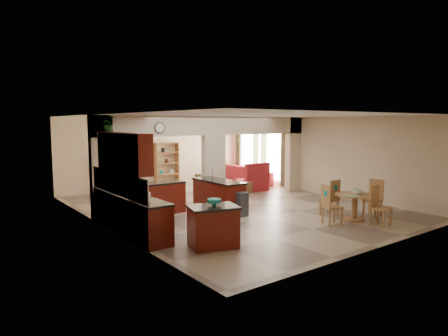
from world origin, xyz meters
TOP-DOWN VIEW (x-y plane):
  - floor at (0.00, 0.00)m, footprint 10.00×10.00m
  - ceiling at (0.00, 0.00)m, footprint 10.00×10.00m
  - wall_back at (0.00, 5.00)m, footprint 8.00×0.00m
  - wall_front at (0.00, -5.00)m, footprint 8.00×0.00m
  - wall_left at (-4.00, 0.00)m, footprint 0.00×10.00m
  - wall_right at (4.00, 0.00)m, footprint 0.00×10.00m
  - partition_left_pier at (-3.70, 1.00)m, footprint 0.60×0.25m
  - partition_center_pier at (0.00, 1.00)m, footprint 0.80×0.25m
  - partition_right_pier at (3.70, 1.00)m, footprint 0.60×0.25m
  - partition_header at (0.00, 1.00)m, footprint 8.00×0.25m
  - kitchen_counter at (-3.26, -0.25)m, footprint 2.52×3.29m
  - upper_cabinets at (-3.82, -0.80)m, footprint 0.35×2.40m
  - peninsula at (-0.60, -0.11)m, footprint 0.70×1.85m
  - wall_clock at (-2.00, 0.85)m, footprint 0.34×0.03m
  - rug at (1.20, 2.10)m, footprint 1.60×1.30m
  - fireplace at (-1.60, 4.83)m, footprint 1.60×0.35m
  - shelving_unit at (0.35, 4.82)m, footprint 1.00×0.32m
  - window_a at (3.97, 2.30)m, footprint 0.02×0.90m
  - window_b at (3.97, 4.00)m, footprint 0.02×0.90m
  - glazed_door at (3.97, 3.15)m, footprint 0.02×0.70m
  - drape_a_left at (3.93, 1.70)m, footprint 0.10×0.28m
  - drape_a_right at (3.93, 2.90)m, footprint 0.10×0.28m
  - drape_b_left at (3.93, 3.40)m, footprint 0.10×0.28m
  - drape_b_right at (3.93, 4.60)m, footprint 0.10×0.28m
  - ceiling_fan at (1.50, 3.00)m, footprint 1.00×1.00m
  - kitchen_island at (-2.75, -2.88)m, footprint 1.17×0.98m
  - teal_bowl at (-2.69, -2.84)m, footprint 0.29×0.29m
  - trash_can at (-0.51, -1.09)m, footprint 0.30×0.26m
  - dining_table at (1.59, -3.26)m, footprint 1.04×1.04m
  - fruit_bowl at (1.59, -3.34)m, footprint 0.27×0.27m
  - sofa at (3.30, 3.57)m, footprint 2.82×1.11m
  - chaise at (2.48, 2.00)m, footprint 1.14×0.96m
  - armchair at (0.94, 2.60)m, footprint 1.02×1.04m
  - ottoman at (1.80, 1.76)m, footprint 0.76×0.76m
  - plant at (-3.82, 0.05)m, footprint 0.38×0.33m
  - chair_north at (1.50, -2.57)m, footprint 0.42×0.43m
  - chair_east at (2.49, -3.26)m, footprint 0.46×0.46m
  - chair_south at (1.62, -3.92)m, footprint 0.44×0.45m
  - chair_west at (0.69, -3.14)m, footprint 0.53×0.53m

SIDE VIEW (x-z plane):
  - floor at x=0.00m, z-range 0.00..0.00m
  - rug at x=1.20m, z-range 0.00..0.01m
  - chaise at x=2.48m, z-range 0.00..0.43m
  - ottoman at x=1.80m, z-range 0.00..0.44m
  - trash_can at x=-0.51m, z-range 0.00..0.62m
  - armchair at x=0.94m, z-range 0.00..0.74m
  - sofa at x=3.30m, z-range 0.00..0.82m
  - kitchen_island at x=-2.75m, z-range 0.00..0.88m
  - peninsula at x=-0.60m, z-range 0.00..0.91m
  - kitchen_counter at x=-3.26m, z-range -0.27..1.20m
  - dining_table at x=1.59m, z-range 0.12..0.84m
  - chair_north at x=1.50m, z-range 0.04..1.07m
  - chair_east at x=2.49m, z-range 0.04..1.07m
  - chair_south at x=1.62m, z-range 0.04..1.07m
  - chair_west at x=0.69m, z-range 0.04..1.07m
  - fireplace at x=-1.60m, z-range 0.01..1.21m
  - fruit_bowl at x=1.59m, z-range 0.71..0.85m
  - shelving_unit at x=0.35m, z-range 0.00..1.80m
  - teal_bowl at x=-2.69m, z-range 0.87..1.01m
  - glazed_door at x=3.97m, z-range 0.00..2.10m
  - partition_center_pier at x=0.00m, z-range 0.00..2.20m
  - drape_a_left at x=3.93m, z-range 0.05..2.35m
  - drape_a_right at x=3.93m, z-range 0.05..2.35m
  - drape_b_left at x=3.93m, z-range 0.05..2.35m
  - drape_b_right at x=3.93m, z-range 0.05..2.35m
  - window_a at x=3.97m, z-range 0.25..2.15m
  - window_b at x=3.97m, z-range 0.25..2.15m
  - partition_left_pier at x=-3.70m, z-range 0.00..2.80m
  - partition_right_pier at x=3.70m, z-range 0.00..2.80m
  - wall_back at x=0.00m, z-range -2.60..5.40m
  - wall_front at x=0.00m, z-range -2.60..5.40m
  - wall_left at x=-4.00m, z-range -3.60..6.40m
  - wall_right at x=4.00m, z-range -3.60..6.40m
  - upper_cabinets at x=-3.82m, z-range 1.47..2.37m
  - wall_clock at x=-2.00m, z-range 2.28..2.62m
  - partition_header at x=0.00m, z-range 2.20..2.80m
  - ceiling_fan at x=1.50m, z-range 2.51..2.61m
  - plant at x=-3.82m, z-range 2.37..2.75m
  - ceiling at x=0.00m, z-range 2.80..2.80m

